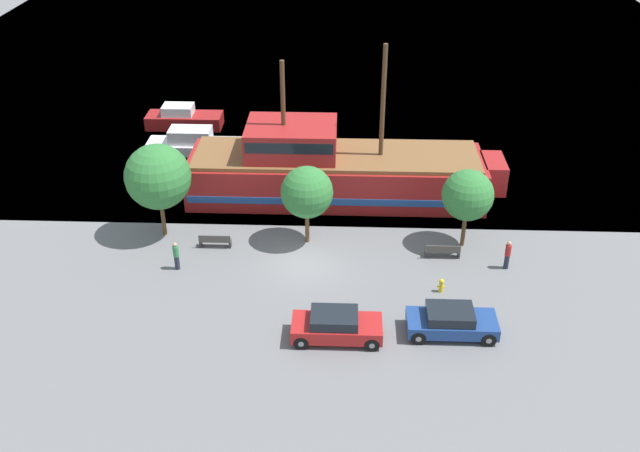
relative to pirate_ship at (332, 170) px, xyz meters
name	(u,v)px	position (x,y,z in m)	size (l,w,h in m)	color
ground_plane	(305,263)	(-1.34, -8.01, -1.82)	(160.00, 160.00, 0.00)	slate
water_surface	(328,40)	(-1.34, 35.99, -1.82)	(80.00, 80.00, 0.00)	teal
pirate_ship	(332,170)	(0.00, 0.00, 0.00)	(19.97, 5.37, 10.00)	#A31E1E
moored_boat_dockside	(183,119)	(-11.97, 11.15, -1.13)	(5.88, 2.14, 1.79)	maroon
moored_boat_outer	(197,143)	(-10.07, 6.54, -1.18)	(7.56, 2.26, 1.77)	silver
parked_car_curb_front	(336,326)	(0.54, -14.48, -1.09)	(4.27, 1.90, 1.45)	#B21E1E
parked_car_curb_mid	(451,322)	(6.00, -13.91, -1.11)	(4.27, 1.94, 1.41)	navy
fire_hydrant	(441,285)	(5.92, -10.47, -1.41)	(0.42, 0.25, 0.76)	yellow
bench_promenade_east	(215,241)	(-6.54, -6.62, -1.38)	(1.82, 0.45, 0.85)	#4C4742
bench_promenade_west	(443,251)	(6.35, -7.21, -1.37)	(1.94, 0.45, 0.85)	#4C4742
pedestrian_walking_near	(508,255)	(9.72, -8.13, -0.95)	(0.32, 0.32, 1.70)	#232838
pedestrian_walking_far	(176,256)	(-8.24, -8.88, -0.98)	(0.32, 0.32, 1.66)	#232838
tree_row_east	(158,177)	(-9.76, -5.26, 1.97)	(3.76, 3.76, 5.67)	brown
tree_row_mideast	(307,192)	(-1.30, -5.77, 1.40)	(2.96, 2.96, 4.71)	brown
tree_row_midwest	(468,195)	(7.64, -5.81, 1.43)	(2.89, 2.89, 4.70)	brown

